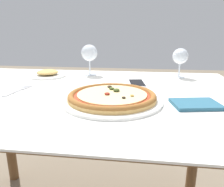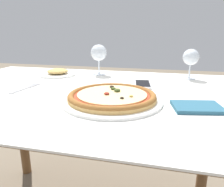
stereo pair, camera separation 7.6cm
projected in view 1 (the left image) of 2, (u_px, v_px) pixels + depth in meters
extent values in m
cube|color=brown|center=(77.00, 96.00, 0.91)|extent=(1.30, 0.84, 0.04)
cube|color=white|center=(77.00, 92.00, 0.90)|extent=(1.40, 0.94, 0.01)
cylinder|color=brown|center=(8.00, 132.00, 1.43)|extent=(0.06, 0.06, 0.71)
cylinder|color=brown|center=(195.00, 143.00, 1.28)|extent=(0.06, 0.06, 0.71)
cylinder|color=white|center=(112.00, 100.00, 0.76)|extent=(0.35, 0.35, 0.01)
cylinder|color=tan|center=(112.00, 97.00, 0.76)|extent=(0.31, 0.31, 0.01)
torus|color=#935B28|center=(112.00, 96.00, 0.76)|extent=(0.31, 0.31, 0.02)
cylinder|color=#BC381E|center=(112.00, 95.00, 0.76)|extent=(0.26, 0.26, 0.00)
cylinder|color=beige|center=(112.00, 94.00, 0.76)|extent=(0.24, 0.24, 0.00)
ellipsoid|color=#425123|center=(112.00, 88.00, 0.81)|extent=(0.02, 0.02, 0.01)
ellipsoid|color=#A83323|center=(107.00, 94.00, 0.74)|extent=(0.02, 0.02, 0.01)
ellipsoid|color=#BC9342|center=(132.00, 95.00, 0.72)|extent=(0.01, 0.01, 0.01)
ellipsoid|color=#425123|center=(116.00, 90.00, 0.78)|extent=(0.02, 0.02, 0.01)
ellipsoid|color=#2D2319|center=(124.00, 97.00, 0.70)|extent=(0.01, 0.01, 0.01)
ellipsoid|color=#2D2319|center=(110.00, 87.00, 0.83)|extent=(0.02, 0.02, 0.01)
cube|color=silver|center=(13.00, 93.00, 0.87)|extent=(0.02, 0.11, 0.00)
cube|color=silver|center=(22.00, 89.00, 0.92)|extent=(0.03, 0.02, 0.00)
cube|color=silver|center=(24.00, 87.00, 0.95)|extent=(0.01, 0.05, 0.00)
cube|color=silver|center=(25.00, 87.00, 0.95)|extent=(0.01, 0.05, 0.00)
cube|color=silver|center=(27.00, 87.00, 0.95)|extent=(0.01, 0.05, 0.00)
cube|color=silver|center=(29.00, 87.00, 0.95)|extent=(0.01, 0.05, 0.00)
cylinder|color=silver|center=(179.00, 77.00, 1.16)|extent=(0.06, 0.06, 0.00)
cylinder|color=silver|center=(179.00, 70.00, 1.15)|extent=(0.01, 0.01, 0.07)
sphere|color=silver|center=(180.00, 56.00, 1.13)|extent=(0.08, 0.08, 0.08)
cylinder|color=silver|center=(90.00, 74.00, 1.23)|extent=(0.07, 0.07, 0.00)
cylinder|color=silver|center=(90.00, 67.00, 1.21)|extent=(0.01, 0.01, 0.08)
sphere|color=silver|center=(89.00, 53.00, 1.19)|extent=(0.09, 0.09, 0.09)
cube|color=white|center=(137.00, 84.00, 1.00)|extent=(0.09, 0.15, 0.01)
cube|color=black|center=(137.00, 82.00, 1.00)|extent=(0.08, 0.14, 0.00)
cylinder|color=white|center=(48.00, 76.00, 1.18)|extent=(0.19, 0.19, 0.01)
ellipsoid|color=tan|center=(48.00, 72.00, 1.17)|extent=(0.11, 0.11, 0.03)
cube|color=#2D607A|center=(196.00, 104.00, 0.72)|extent=(0.17, 0.14, 0.01)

